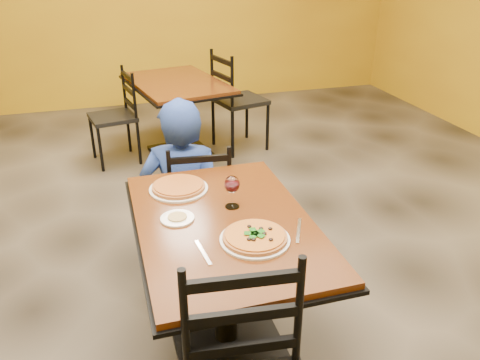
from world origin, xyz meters
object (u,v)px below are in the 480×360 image
object	(u,v)px
chair_second_left	(113,118)
side_plate	(177,218)
diner	(182,179)
pizza_main	(255,236)
table_main	(225,255)
chair_main_far	(199,201)
pizza_far	(178,186)
table_second	(178,101)
plate_main	(255,239)
plate_far	(179,189)
chair_second_right	(240,101)
wine_glass	(232,190)

from	to	relation	value
chair_second_left	side_plate	size ratio (longest dim) A/B	5.56
diner	pizza_main	distance (m)	1.14
table_main	chair_second_left	xyz separation A→B (m)	(-0.41, 2.63, -0.11)
chair_main_far	pizza_far	world-z (taller)	chair_main_far
table_second	side_plate	distance (m)	2.60
chair_main_far	chair_second_left	world-z (taller)	chair_second_left
chair_main_far	diner	xyz separation A→B (m)	(-0.08, 0.10, 0.11)
table_main	pizza_main	bearing A→B (deg)	-67.00
chair_main_far	pizza_far	bearing A→B (deg)	72.96
chair_main_far	pizza_far	xyz separation A→B (m)	(-0.19, -0.43, 0.34)
plate_main	side_plate	distance (m)	0.40
diner	pizza_far	bearing A→B (deg)	97.17
pizza_main	plate_far	world-z (taller)	pizza_main
pizza_far	pizza_main	bearing A→B (deg)	-67.83
chair_second_right	pizza_far	distance (m)	2.48
chair_second_left	chair_main_far	bearing A→B (deg)	3.02
pizza_main	pizza_far	distance (m)	0.62
table_main	chair_main_far	distance (m)	0.82
table_main	wine_glass	xyz separation A→B (m)	(0.07, 0.12, 0.28)
pizza_main	wine_glass	xyz separation A→B (m)	(-0.01, 0.32, 0.07)
plate_far	pizza_far	world-z (taller)	pizza_far
table_second	diner	xyz separation A→B (m)	(-0.27, -1.72, -0.01)
diner	wine_glass	world-z (taller)	diner
pizza_main	table_second	bearing A→B (deg)	87.19
chair_main_far	plate_far	size ratio (longest dim) A/B	2.78
table_second	chair_second_right	bearing A→B (deg)	0.00
diner	wine_glass	distance (m)	0.85
table_second	plate_far	distance (m)	2.29
table_second	plate_far	bearing A→B (deg)	-99.44
table_second	chair_second_left	size ratio (longest dim) A/B	1.50
side_plate	plate_far	bearing A→B (deg)	78.95
table_main	pizza_main	world-z (taller)	pizza_main
table_second	pizza_far	world-z (taller)	pizza_far
plate_main	wine_glass	distance (m)	0.33
table_main	chair_second_left	bearing A→B (deg)	98.82
table_main	pizza_main	size ratio (longest dim) A/B	4.33
side_plate	diner	bearing A→B (deg)	78.85
chair_second_left	pizza_main	bearing A→B (deg)	-0.80
diner	plate_main	bearing A→B (deg)	115.06
chair_main_far	plate_far	distance (m)	0.57
plate_far	pizza_far	bearing A→B (deg)	-90.00
chair_second_right	plate_main	world-z (taller)	chair_second_right
wine_glass	chair_second_right	bearing A→B (deg)	72.64
pizza_main	table_main	bearing A→B (deg)	113.00
pizza_main	side_plate	size ratio (longest dim) A/B	1.77
plate_main	wine_glass	bearing A→B (deg)	92.42
plate_far	pizza_main	bearing A→B (deg)	-67.83
wine_glass	pizza_far	bearing A→B (deg)	130.69
chair_main_far	plate_far	world-z (taller)	chair_main_far
table_second	pizza_far	distance (m)	2.29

